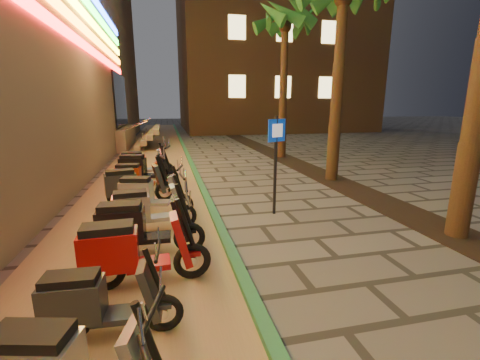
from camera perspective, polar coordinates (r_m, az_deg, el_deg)
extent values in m
plane|color=#474442|center=(4.23, 18.28, -24.18)|extent=(120.00, 120.00, 0.00)
cube|color=#8C7251|center=(13.08, -15.77, 1.62)|extent=(3.40, 60.00, 0.01)
cube|color=#286C3F|center=(13.09, -8.34, 2.19)|extent=(0.18, 60.00, 0.10)
cube|color=black|center=(9.87, 21.43, -2.45)|extent=(1.20, 40.00, 0.02)
cube|color=black|center=(20.98, -20.46, 13.17)|extent=(0.08, 5.00, 3.00)
cube|color=gray|center=(21.41, -25.46, 6.80)|extent=(5.00, 6.00, 1.20)
cube|color=#FF1414|center=(9.39, -31.25, 23.60)|extent=(0.06, 26.00, 0.28)
cube|color=gray|center=(21.02, -17.30, 6.14)|extent=(0.35, 5.00, 0.30)
cube|color=gray|center=(20.96, -16.40, 7.01)|extent=(0.35, 5.00, 0.30)
cube|color=gray|center=(20.91, -15.49, 7.88)|extent=(0.35, 5.00, 0.30)
cube|color=gray|center=(20.88, -14.57, 8.76)|extent=(0.35, 5.00, 0.30)
cylinder|color=silver|center=(18.97, -19.17, 8.65)|extent=(2.09, 0.06, 0.81)
cylinder|color=silver|center=(22.94, -18.15, 9.40)|extent=(2.09, 0.06, 0.81)
cube|color=brown|center=(37.82, 4.92, 28.47)|extent=(18.00, 16.00, 25.00)
cube|color=#F5DD87|center=(27.47, -0.51, 16.30)|extent=(1.40, 0.06, 1.80)
cube|color=#F5DD87|center=(28.59, 7.67, 16.07)|extent=(1.40, 0.06, 1.80)
cube|color=#F5DD87|center=(30.21, 15.07, 15.59)|extent=(1.40, 0.06, 1.80)
cube|color=#F5DD87|center=(28.07, -0.53, 25.51)|extent=(1.40, 0.06, 1.80)
cube|color=#F5DD87|center=(29.17, 7.97, 24.92)|extent=(1.40, 0.06, 1.80)
cube|color=#F5DD87|center=(30.76, 15.62, 23.97)|extent=(1.40, 0.06, 1.80)
cylinder|color=#472D19|center=(7.30, 36.78, 12.27)|extent=(0.40, 0.40, 5.45)
cylinder|color=#472D19|center=(11.25, 16.85, 14.35)|extent=(0.40, 0.40, 5.70)
cylinder|color=#472D19|center=(15.81, 7.69, 14.75)|extent=(0.40, 0.40, 5.95)
sphere|color=#472D19|center=(16.17, 8.04, 25.34)|extent=(0.56, 0.56, 0.56)
cone|color=#215219|center=(16.59, 11.30, 26.52)|extent=(0.60, 1.93, 1.52)
cone|color=#215219|center=(17.03, 9.72, 26.22)|extent=(1.70, 1.86, 1.52)
cone|color=#215219|center=(17.12, 7.48, 26.22)|extent=(2.00, 0.93, 1.52)
cone|color=#215219|center=(16.83, 5.49, 26.49)|extent=(1.97, 1.48, 1.52)
cone|color=#215219|center=(16.29, 4.60, 26.96)|extent=(1.22, 2.02, 1.52)
cone|color=#215219|center=(15.73, 5.35, 27.45)|extent=(1.22, 2.02, 1.52)
cone|color=#215219|center=(15.42, 7.50, 27.69)|extent=(1.97, 1.48, 1.52)
cone|color=#215219|center=(15.54, 9.98, 27.51)|extent=(2.00, 0.93, 1.52)
cone|color=#215219|center=(16.00, 11.46, 27.02)|extent=(1.70, 1.86, 1.52)
cylinder|color=black|center=(7.43, 6.28, 2.43)|extent=(0.07, 0.07, 2.28)
cube|color=#0C37A7|center=(7.31, 6.55, 8.75)|extent=(0.47, 0.23, 0.50)
cube|color=white|center=(7.29, 6.69, 8.73)|extent=(0.27, 0.14, 0.29)
cube|color=black|center=(3.16, -33.27, -22.27)|extent=(0.64, 0.44, 0.11)
cylinder|color=black|center=(2.82, -15.68, -26.06)|extent=(0.27, 0.13, 0.70)
cylinder|color=black|center=(2.63, -15.05, -21.03)|extent=(0.17, 0.54, 0.04)
torus|color=black|center=(4.21, -28.13, -21.49)|extent=(0.47, 0.11, 0.46)
cylinder|color=silver|center=(4.21, -28.13, -21.49)|extent=(0.13, 0.10, 0.12)
torus|color=black|center=(4.01, -13.49, -21.99)|extent=(0.47, 0.11, 0.46)
cylinder|color=silver|center=(4.01, -13.49, -21.99)|extent=(0.13, 0.10, 0.12)
cube|color=#26292C|center=(4.06, -21.17, -21.48)|extent=(0.50, 0.33, 0.07)
cube|color=#26292C|center=(4.05, -27.54, -18.54)|extent=(0.64, 0.37, 0.44)
cube|color=black|center=(3.93, -27.95, -15.32)|extent=(0.56, 0.31, 0.11)
cube|color=#26292C|center=(3.86, -15.68, -18.33)|extent=(0.25, 0.37, 0.62)
cylinder|color=black|center=(3.77, -14.87, -16.01)|extent=(0.25, 0.07, 0.66)
cylinder|color=black|center=(3.63, -14.43, -12.09)|extent=(0.07, 0.52, 0.04)
cube|color=#26292C|center=(3.95, -13.58, -20.73)|extent=(0.20, 0.13, 0.05)
torus|color=black|center=(4.95, -22.90, -14.85)|extent=(0.56, 0.13, 0.56)
cylinder|color=silver|center=(4.95, -22.90, -14.85)|extent=(0.16, 0.11, 0.15)
torus|color=black|center=(4.92, -8.48, -14.06)|extent=(0.56, 0.13, 0.56)
cylinder|color=silver|center=(4.92, -8.48, -14.06)|extent=(0.16, 0.11, 0.15)
cube|color=maroon|center=(4.88, -15.86, -14.12)|extent=(0.61, 0.39, 0.09)
cube|color=maroon|center=(4.80, -22.20, -11.53)|extent=(0.77, 0.44, 0.54)
cube|color=black|center=(4.69, -22.53, -8.06)|extent=(0.68, 0.37, 0.13)
cube|color=maroon|center=(4.75, -10.45, -10.29)|extent=(0.31, 0.44, 0.75)
cylinder|color=black|center=(4.68, -9.64, -7.81)|extent=(0.30, 0.09, 0.79)
cylinder|color=black|center=(4.57, -9.13, -3.73)|extent=(0.08, 0.62, 0.05)
cube|color=maroon|center=(4.86, -8.53, -12.71)|extent=(0.24, 0.16, 0.06)
torus|color=black|center=(5.83, -20.95, -10.36)|extent=(0.56, 0.13, 0.55)
cylinder|color=silver|center=(5.83, -20.95, -10.36)|extent=(0.15, 0.11, 0.15)
torus|color=black|center=(5.73, -8.98, -10.02)|extent=(0.56, 0.13, 0.55)
cylinder|color=silver|center=(5.73, -8.98, -10.02)|extent=(0.15, 0.11, 0.15)
cube|color=black|center=(5.73, -15.15, -9.86)|extent=(0.60, 0.38, 0.09)
cube|color=black|center=(5.70, -20.36, -7.50)|extent=(0.76, 0.43, 0.53)
cube|color=black|center=(5.61, -20.61, -4.54)|extent=(0.67, 0.36, 0.13)
cube|color=black|center=(5.60, -10.65, -6.69)|extent=(0.30, 0.44, 0.75)
cylinder|color=black|center=(5.53, -9.97, -4.58)|extent=(0.29, 0.08, 0.79)
cylinder|color=black|center=(5.44, -9.55, -1.14)|extent=(0.07, 0.62, 0.05)
cube|color=black|center=(5.68, -9.03, -8.84)|extent=(0.24, 0.16, 0.06)
torus|color=black|center=(6.74, -19.28, -7.18)|extent=(0.53, 0.16, 0.52)
cylinder|color=silver|center=(6.74, -19.28, -7.18)|extent=(0.15, 0.11, 0.14)
torus|color=black|center=(6.81, -9.83, -6.39)|extent=(0.53, 0.16, 0.52)
cylinder|color=silver|center=(6.81, -9.83, -6.39)|extent=(0.15, 0.11, 0.14)
cube|color=silver|center=(6.74, -14.63, -6.49)|extent=(0.58, 0.40, 0.08)
cube|color=silver|center=(6.65, -18.78, -4.79)|extent=(0.73, 0.45, 0.50)
cube|color=black|center=(6.57, -18.96, -2.40)|extent=(0.65, 0.39, 0.12)
cube|color=silver|center=(6.69, -11.12, -3.77)|extent=(0.31, 0.43, 0.70)
cylinder|color=black|center=(6.64, -10.60, -2.07)|extent=(0.28, 0.10, 0.74)
cylinder|color=black|center=(6.57, -10.29, 0.64)|extent=(0.11, 0.58, 0.04)
cube|color=silver|center=(6.77, -9.87, -5.44)|extent=(0.23, 0.16, 0.06)
torus|color=black|center=(7.89, -18.33, -4.11)|extent=(0.53, 0.22, 0.53)
cylinder|color=silver|center=(7.89, -18.33, -4.11)|extent=(0.16, 0.13, 0.14)
torus|color=black|center=(7.60, -10.21, -4.28)|extent=(0.53, 0.22, 0.53)
cylinder|color=silver|center=(7.60, -10.21, -4.28)|extent=(0.16, 0.13, 0.14)
cube|color=#B0AFB7|center=(7.72, -14.44, -3.91)|extent=(0.62, 0.46, 0.08)
cube|color=#B0AFB7|center=(7.79, -17.92, -2.06)|extent=(0.78, 0.54, 0.51)
cube|color=black|center=(7.72, -18.08, 0.04)|extent=(0.68, 0.46, 0.12)
cube|color=#B0AFB7|center=(7.54, -11.38, -1.77)|extent=(0.36, 0.46, 0.71)
cylinder|color=black|center=(7.47, -10.92, -0.28)|extent=(0.29, 0.13, 0.75)
cylinder|color=black|center=(7.40, -10.64, 2.16)|extent=(0.18, 0.58, 0.04)
cube|color=#B0AFB7|center=(7.57, -10.25, -3.41)|extent=(0.25, 0.19, 0.06)
torus|color=black|center=(8.62, -20.84, -2.77)|extent=(0.56, 0.23, 0.55)
cylinder|color=silver|center=(8.62, -20.84, -2.77)|extent=(0.17, 0.14, 0.15)
torus|color=black|center=(8.79, -13.15, -1.94)|extent=(0.56, 0.23, 0.55)
cylinder|color=silver|center=(8.79, -13.15, -1.94)|extent=(0.17, 0.14, 0.15)
cube|color=#232628|center=(8.68, -17.05, -2.09)|extent=(0.65, 0.48, 0.08)
cube|color=#232628|center=(8.56, -20.45, -0.73)|extent=(0.81, 0.56, 0.53)
cube|color=black|center=(8.49, -20.61, 1.28)|extent=(0.72, 0.48, 0.13)
cube|color=#232628|center=(8.68, -14.22, 0.25)|extent=(0.37, 0.48, 0.75)
cylinder|color=black|center=(8.65, -13.82, 1.67)|extent=(0.30, 0.14, 0.78)
cylinder|color=black|center=(8.60, -13.60, 3.91)|extent=(0.18, 0.61, 0.05)
cube|color=#232628|center=(8.76, -13.19, -1.14)|extent=(0.26, 0.20, 0.06)
torus|color=black|center=(9.80, -19.58, -0.93)|extent=(0.52, 0.16, 0.51)
cylinder|color=silver|center=(9.80, -19.58, -0.93)|extent=(0.15, 0.12, 0.14)
torus|color=black|center=(9.59, -13.20, -0.81)|extent=(0.52, 0.16, 0.51)
cylinder|color=silver|center=(9.59, -13.20, -0.81)|extent=(0.15, 0.12, 0.14)
cube|color=maroon|center=(9.67, -16.49, -0.65)|extent=(0.58, 0.40, 0.08)
cube|color=maroon|center=(9.72, -19.26, 0.71)|extent=(0.73, 0.46, 0.49)
cube|color=black|center=(9.67, -19.38, 2.35)|extent=(0.64, 0.39, 0.12)
cube|color=maroon|center=(9.54, -14.12, 1.12)|extent=(0.31, 0.42, 0.69)
cylinder|color=black|center=(9.49, -13.78, 2.29)|extent=(0.28, 0.10, 0.73)
cylinder|color=black|center=(9.43, -13.59, 4.17)|extent=(0.12, 0.57, 0.04)
cube|color=maroon|center=(9.56, -13.24, -0.12)|extent=(0.23, 0.16, 0.06)
torus|color=black|center=(10.78, -18.82, 0.53)|extent=(0.58, 0.24, 0.57)
cylinder|color=silver|center=(10.78, -18.82, 0.53)|extent=(0.18, 0.14, 0.15)
torus|color=black|center=(10.44, -12.38, 0.55)|extent=(0.58, 0.24, 0.57)
cylinder|color=silver|center=(10.44, -12.38, 0.55)|extent=(0.18, 0.14, 0.15)
cube|color=black|center=(10.59, -15.72, 0.78)|extent=(0.68, 0.50, 0.09)
cube|color=black|center=(10.69, -18.50, 2.21)|extent=(0.85, 0.58, 0.55)
cube|color=black|center=(10.63, -18.62, 3.91)|extent=(0.75, 0.50, 0.13)
cube|color=black|center=(10.40, -13.31, 2.57)|extent=(0.39, 0.50, 0.78)
cylinder|color=black|center=(10.35, -12.96, 3.78)|extent=(0.31, 0.14, 0.82)
cylinder|color=black|center=(10.29, -12.76, 5.72)|extent=(0.19, 0.64, 0.05)
cube|color=black|center=(10.42, -12.42, 1.26)|extent=(0.27, 0.20, 0.07)
torus|color=black|center=(11.60, -18.88, 1.35)|extent=(0.56, 0.15, 0.56)
cylinder|color=silver|center=(11.60, -18.88, 1.35)|extent=(0.16, 0.12, 0.15)
torus|color=black|center=(11.63, -12.97, 1.75)|extent=(0.56, 0.15, 0.56)
cylinder|color=silver|center=(11.63, -12.97, 1.75)|extent=(0.16, 0.12, 0.15)
cube|color=white|center=(11.59, -15.99, 1.76)|extent=(0.61, 0.41, 0.09)
cube|color=white|center=(11.55, -18.57, 2.89)|extent=(0.78, 0.46, 0.54)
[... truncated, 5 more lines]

